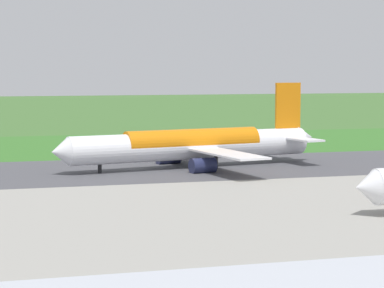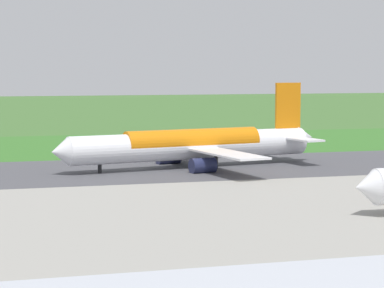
% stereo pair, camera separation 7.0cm
% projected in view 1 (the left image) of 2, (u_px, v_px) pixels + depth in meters
% --- Properties ---
extents(ground_plane, '(800.00, 800.00, 0.00)m').
position_uv_depth(ground_plane, '(133.00, 170.00, 147.19)').
color(ground_plane, '#3D662D').
extents(runway_asphalt, '(600.00, 36.90, 0.06)m').
position_uv_depth(runway_asphalt, '(133.00, 170.00, 147.19)').
color(runway_asphalt, '#47474C').
rests_on(runway_asphalt, ground).
extents(apron_concrete, '(440.00, 110.00, 0.05)m').
position_uv_depth(apron_concrete, '(237.00, 234.00, 90.09)').
color(apron_concrete, gray).
rests_on(apron_concrete, ground).
extents(grass_verge_foreground, '(600.00, 80.00, 0.04)m').
position_uv_depth(grass_verge_foreground, '(99.00, 149.00, 184.55)').
color(grass_verge_foreground, '#346B27').
rests_on(grass_verge_foreground, ground).
extents(airliner_main, '(53.92, 44.36, 15.88)m').
position_uv_depth(airliner_main, '(194.00, 145.00, 149.99)').
color(airliner_main, white).
rests_on(airliner_main, ground).
extents(no_stopping_sign, '(0.60, 0.10, 2.65)m').
position_uv_depth(no_stopping_sign, '(183.00, 139.00, 194.87)').
color(no_stopping_sign, slate).
rests_on(no_stopping_sign, ground).
extents(traffic_cone_orange, '(0.40, 0.40, 0.55)m').
position_uv_depth(traffic_cone_orange, '(167.00, 145.00, 192.07)').
color(traffic_cone_orange, orange).
rests_on(traffic_cone_orange, ground).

